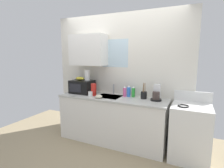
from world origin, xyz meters
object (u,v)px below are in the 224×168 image
paper_towel_roll (87,75)px  dish_soap_bottle_pink (125,92)px  microwave (82,87)px  coffee_maker (156,94)px  dish_soap_bottle_blue (129,91)px  banana_bunch (80,79)px  mug_white (90,94)px  dish_soap_bottle_green (133,92)px  utensil_crock (144,95)px  small_bowl (99,97)px  stove_range (190,132)px  cereal_canister (94,90)px

paper_towel_roll → dish_soap_bottle_pink: size_ratio=1.08×
microwave → coffee_maker: bearing=2.2°
paper_towel_roll → dish_soap_bottle_blue: size_ratio=1.00×
banana_bunch → mug_white: banana_bunch is taller
dish_soap_bottle_pink → dish_soap_bottle_green: bearing=12.7°
utensil_crock → small_bowl: utensil_crock is taller
paper_towel_roll → mug_white: 0.47m
dish_soap_bottle_blue → dish_soap_bottle_green: (0.09, 0.02, -0.01)m
stove_range → microwave: 2.19m
microwave → dish_soap_bottle_green: bearing=6.8°
dish_soap_bottle_blue → stove_range: bearing=-8.0°
coffee_maker → utensil_crock: utensil_crock is taller
microwave → dish_soap_bottle_pink: size_ratio=2.25×
dish_soap_bottle_blue → mug_white: dish_soap_bottle_blue is taller
dish_soap_bottle_green → mug_white: bearing=-157.4°
dish_soap_bottle_blue → small_bowl: bearing=-141.6°
microwave → small_bowl: microwave is taller
banana_bunch → dish_soap_bottle_pink: banana_bunch is taller
banana_bunch → dish_soap_bottle_blue: size_ratio=0.90×
dish_soap_bottle_pink → dish_soap_bottle_blue: (0.08, 0.02, 0.01)m
cereal_canister → small_bowl: 0.26m
dish_soap_bottle_pink → dish_soap_bottle_green: 0.17m
utensil_crock → paper_towel_roll: bearing=-179.1°
dish_soap_bottle_blue → cereal_canister: cereal_canister is taller
banana_bunch → dish_soap_bottle_pink: bearing=5.4°
dish_soap_bottle_pink → cereal_canister: size_ratio=0.86×
dish_soap_bottle_green → cereal_canister: size_ratio=0.88×
microwave → coffee_maker: size_ratio=1.64×
dish_soap_bottle_pink → paper_towel_roll: bearing=-177.1°
banana_bunch → dish_soap_bottle_green: 1.16m
stove_range → dish_soap_bottle_pink: size_ratio=5.28×
stove_range → dish_soap_bottle_blue: size_ratio=4.89×
cereal_canister → mug_white: (-0.02, -0.09, -0.07)m
microwave → utensil_crock: utensil_crock is taller
dish_soap_bottle_blue → utensil_crock: (0.31, -0.04, -0.03)m
utensil_crock → dish_soap_bottle_pink: bearing=176.8°
cereal_canister → dish_soap_bottle_green: bearing=17.1°
microwave → dish_soap_bottle_blue: 1.00m
dish_soap_bottle_blue → utensil_crock: utensil_crock is taller
coffee_maker → stove_range: bearing=-10.2°
mug_white → small_bowl: (0.22, -0.06, -0.02)m
dish_soap_bottle_green → dish_soap_bottle_pink: bearing=-167.3°
dish_soap_bottle_pink → stove_range: bearing=-6.6°
banana_bunch → cereal_canister: size_ratio=0.84×
dish_soap_bottle_blue → mug_white: (-0.68, -0.30, -0.06)m
utensil_crock → cereal_canister: bearing=-170.0°
stove_range → microwave: size_ratio=2.35×
stove_range → cereal_canister: cereal_canister is taller
dish_soap_bottle_green → cereal_canister: (-0.74, -0.23, 0.02)m
microwave → coffee_maker: (1.53, 0.06, -0.03)m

